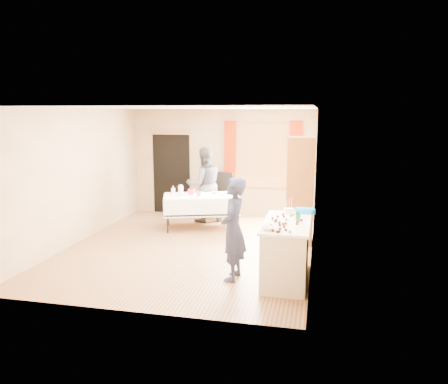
% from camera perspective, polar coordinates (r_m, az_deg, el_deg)
% --- Properties ---
extents(floor, '(4.50, 5.50, 0.02)m').
position_cam_1_polar(floor, '(8.35, -4.44, -7.31)').
color(floor, '#9E7047').
rests_on(floor, ground).
extents(ceiling, '(4.50, 5.50, 0.02)m').
position_cam_1_polar(ceiling, '(7.96, -4.71, 10.97)').
color(ceiling, white).
rests_on(ceiling, floor).
extents(wall_back, '(4.50, 0.02, 2.60)m').
position_cam_1_polar(wall_back, '(10.70, -0.25, 3.82)').
color(wall_back, tan).
rests_on(wall_back, floor).
extents(wall_front, '(4.50, 0.02, 2.60)m').
position_cam_1_polar(wall_front, '(5.52, -12.96, -2.71)').
color(wall_front, tan).
rests_on(wall_front, floor).
extents(wall_left, '(0.02, 5.50, 2.60)m').
position_cam_1_polar(wall_left, '(8.97, -18.52, 2.01)').
color(wall_left, tan).
rests_on(wall_left, floor).
extents(wall_right, '(0.02, 5.50, 2.60)m').
position_cam_1_polar(wall_right, '(7.71, 11.73, 1.03)').
color(wall_right, tan).
rests_on(wall_right, floor).
extents(window_frame, '(1.32, 0.06, 1.52)m').
position_cam_1_polar(window_frame, '(10.46, 5.07, 4.73)').
color(window_frame, olive).
rests_on(window_frame, wall_back).
extents(window_pane, '(1.20, 0.02, 1.40)m').
position_cam_1_polar(window_pane, '(10.45, 5.06, 4.73)').
color(window_pane, white).
rests_on(window_pane, wall_back).
extents(curtain_left, '(0.28, 0.06, 1.65)m').
position_cam_1_polar(curtain_left, '(10.54, 0.82, 4.82)').
color(curtain_left, '#932106').
rests_on(curtain_left, wall_back).
extents(curtain_right, '(0.28, 0.06, 1.65)m').
position_cam_1_polar(curtain_right, '(10.34, 9.34, 4.57)').
color(curtain_right, '#932106').
rests_on(curtain_right, wall_back).
extents(doorway, '(0.95, 0.04, 2.00)m').
position_cam_1_polar(doorway, '(11.06, -6.87, 2.40)').
color(doorway, black).
rests_on(doorway, floor).
extents(door_lintel, '(1.05, 0.06, 0.08)m').
position_cam_1_polar(door_lintel, '(10.94, -7.04, 7.67)').
color(door_lintel, olive).
rests_on(door_lintel, wall_back).
extents(cabinet, '(0.50, 0.60, 2.06)m').
position_cam_1_polar(cabinet, '(8.56, 9.94, 0.19)').
color(cabinet, brown).
rests_on(cabinet, floor).
extents(counter, '(0.69, 1.46, 0.91)m').
position_cam_1_polar(counter, '(6.73, 8.11, -7.65)').
color(counter, beige).
rests_on(counter, floor).
extents(party_table, '(1.80, 1.30, 0.75)m').
position_cam_1_polar(party_table, '(9.57, -2.98, -2.18)').
color(party_table, black).
rests_on(party_table, floor).
extents(chair, '(0.53, 0.53, 1.09)m').
position_cam_1_polar(chair, '(10.57, -0.31, -1.61)').
color(chair, black).
rests_on(chair, floor).
extents(girl, '(0.61, 0.42, 1.58)m').
position_cam_1_polar(girl, '(6.60, 1.21, -4.87)').
color(girl, '#1D213D').
rests_on(girl, floor).
extents(woman, '(1.42, 1.40, 1.74)m').
position_cam_1_polar(woman, '(10.11, -2.58, 0.97)').
color(woman, black).
rests_on(woman, floor).
extents(soda_can, '(0.07, 0.07, 0.12)m').
position_cam_1_polar(soda_can, '(6.70, 9.60, -3.17)').
color(soda_can, '#0C7F2E').
rests_on(soda_can, counter).
extents(mixing_bowl, '(0.30, 0.30, 0.05)m').
position_cam_1_polar(mixing_bowl, '(6.12, 5.82, -4.73)').
color(mixing_bowl, white).
rests_on(mixing_bowl, counter).
extents(foam_block, '(0.18, 0.15, 0.08)m').
position_cam_1_polar(foam_block, '(7.16, 8.47, -2.43)').
color(foam_block, white).
rests_on(foam_block, counter).
extents(blue_basket, '(0.33, 0.24, 0.08)m').
position_cam_1_polar(blue_basket, '(7.20, 10.55, -2.42)').
color(blue_basket, '#0E8AEB').
rests_on(blue_basket, counter).
extents(pitcher, '(0.15, 0.15, 0.22)m').
position_cam_1_polar(pitcher, '(9.39, -5.68, 0.13)').
color(pitcher, silver).
rests_on(pitcher, party_table).
extents(cup_red, '(0.17, 0.17, 0.13)m').
position_cam_1_polar(cup_red, '(9.53, -4.28, 0.02)').
color(cup_red, '#E92151').
rests_on(cup_red, party_table).
extents(cup_rainbow, '(0.14, 0.14, 0.11)m').
position_cam_1_polar(cup_rainbow, '(9.32, -3.34, -0.25)').
color(cup_rainbow, red).
rests_on(cup_rainbow, party_table).
extents(small_bowl, '(0.29, 0.29, 0.05)m').
position_cam_1_polar(small_bowl, '(9.63, -1.17, -0.08)').
color(small_bowl, white).
rests_on(small_bowl, party_table).
extents(pastry_tray, '(0.28, 0.20, 0.02)m').
position_cam_1_polar(pastry_tray, '(9.43, 0.03, -0.39)').
color(pastry_tray, white).
rests_on(pastry_tray, party_table).
extents(bottle, '(0.13, 0.13, 0.18)m').
position_cam_1_polar(bottle, '(9.65, -6.65, 0.28)').
color(bottle, white).
rests_on(bottle, party_table).
extents(cake_balls, '(0.48, 1.11, 0.04)m').
position_cam_1_polar(cake_balls, '(6.50, 8.07, -3.92)').
color(cake_balls, '#3F2314').
rests_on(cake_balls, counter).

